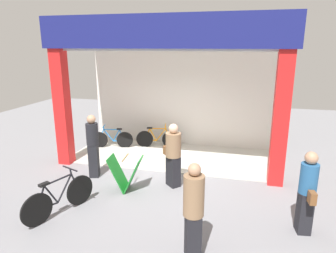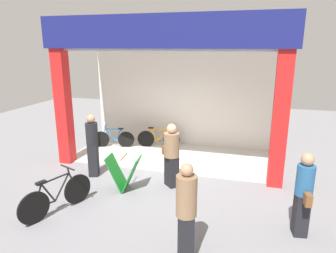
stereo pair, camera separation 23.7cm
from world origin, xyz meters
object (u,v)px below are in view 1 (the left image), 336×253
(bicycle_parked_0, at_px, (59,198))
(pedestrian_0, at_px, (173,154))
(bicycle_inside_0, at_px, (157,138))
(bicycle_inside_1, at_px, (112,139))
(pedestrian_2, at_px, (307,192))
(sandwich_board_sign, at_px, (126,174))
(pedestrian_1, at_px, (193,211))
(pedestrian_3, at_px, (93,145))

(bicycle_parked_0, xyz_separation_m, pedestrian_0, (1.98, 1.90, 0.46))
(bicycle_inside_0, distance_m, bicycle_inside_1, 1.55)
(bicycle_inside_0, xyz_separation_m, bicycle_inside_1, (-1.50, -0.42, -0.01))
(bicycle_parked_0, distance_m, pedestrian_2, 4.87)
(sandwich_board_sign, distance_m, pedestrian_1, 2.86)
(pedestrian_1, bearing_deg, bicycle_inside_1, 126.55)
(sandwich_board_sign, bearing_deg, pedestrian_0, 26.53)
(pedestrian_1, height_order, pedestrian_3, pedestrian_3)
(bicycle_parked_0, height_order, sandwich_board_sign, bicycle_parked_0)
(bicycle_inside_1, distance_m, bicycle_parked_0, 4.29)
(pedestrian_1, xyz_separation_m, pedestrian_2, (1.91, 1.20, -0.04))
(pedestrian_1, bearing_deg, pedestrian_0, 109.98)
(bicycle_inside_1, relative_size, pedestrian_1, 0.83)
(bicycle_inside_0, distance_m, pedestrian_2, 5.77)
(pedestrian_0, height_order, pedestrian_3, pedestrian_3)
(bicycle_inside_0, relative_size, sandwich_board_sign, 1.69)
(bicycle_inside_0, height_order, pedestrian_2, pedestrian_2)
(bicycle_inside_1, bearing_deg, pedestrian_1, -53.45)
(pedestrian_0, bearing_deg, bicycle_inside_0, 113.48)
(bicycle_inside_0, height_order, sandwich_board_sign, sandwich_board_sign)
(bicycle_inside_1, height_order, pedestrian_1, pedestrian_1)
(bicycle_inside_0, bearing_deg, pedestrian_1, -68.18)
(bicycle_inside_0, bearing_deg, bicycle_inside_1, -164.43)
(bicycle_inside_0, bearing_deg, bicycle_parked_0, -99.54)
(bicycle_inside_0, xyz_separation_m, pedestrian_2, (4.03, -4.09, 0.50))
(bicycle_parked_0, bearing_deg, pedestrian_0, 43.82)
(bicycle_parked_0, distance_m, sandwich_board_sign, 1.66)
(pedestrian_3, bearing_deg, pedestrian_1, -39.63)
(sandwich_board_sign, xyz_separation_m, pedestrian_0, (1.05, 0.52, 0.41))
(pedestrian_1, distance_m, pedestrian_3, 4.03)
(bicycle_parked_0, distance_m, pedestrian_1, 3.01)
(bicycle_parked_0, bearing_deg, bicycle_inside_0, 80.46)
(sandwich_board_sign, bearing_deg, pedestrian_3, 153.91)
(bicycle_inside_1, height_order, pedestrian_0, pedestrian_0)
(bicycle_inside_0, height_order, pedestrian_3, pedestrian_3)
(pedestrian_2, bearing_deg, pedestrian_3, 164.73)
(bicycle_inside_1, xyz_separation_m, pedestrian_3, (0.51, -2.31, 0.56))
(bicycle_inside_0, bearing_deg, pedestrian_0, -66.52)
(pedestrian_2, bearing_deg, pedestrian_1, -147.83)
(pedestrian_1, distance_m, pedestrian_2, 2.26)
(sandwich_board_sign, height_order, pedestrian_0, pedestrian_0)
(bicycle_parked_0, bearing_deg, pedestrian_3, 96.10)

